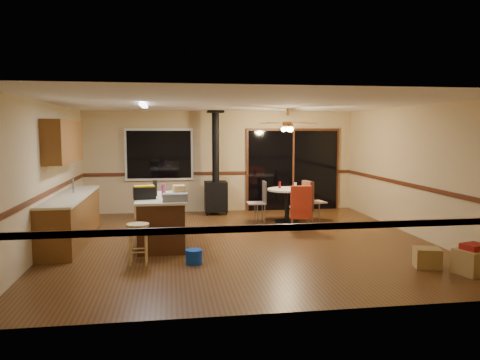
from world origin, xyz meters
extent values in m
plane|color=#4F2F16|center=(0.00, 0.00, 0.00)|extent=(7.00, 7.00, 0.00)
plane|color=silver|center=(0.00, 0.00, 2.60)|extent=(7.00, 7.00, 0.00)
plane|color=tan|center=(0.00, 3.50, 1.30)|extent=(7.00, 0.00, 7.00)
plane|color=tan|center=(0.00, -3.50, 1.30)|extent=(7.00, 0.00, 7.00)
plane|color=tan|center=(-3.50, 0.00, 1.30)|extent=(0.00, 7.00, 7.00)
plane|color=tan|center=(3.50, 0.00, 1.30)|extent=(0.00, 7.00, 7.00)
cube|color=black|center=(-1.60, 3.45, 1.50)|extent=(1.72, 0.10, 1.32)
cube|color=black|center=(1.90, 3.45, 1.05)|extent=(2.52, 0.10, 2.10)
cube|color=brown|center=(-3.20, 0.50, 0.43)|extent=(0.60, 3.00, 0.86)
cube|color=beige|center=(-3.20, 0.50, 0.88)|extent=(0.64, 3.04, 0.04)
cube|color=brown|center=(-3.33, 0.70, 1.90)|extent=(0.35, 2.00, 0.80)
cube|color=#442411|center=(-1.50, 0.00, 0.43)|extent=(0.80, 1.60, 0.86)
cube|color=beige|center=(-1.50, 0.00, 0.88)|extent=(0.88, 1.68, 0.04)
cube|color=black|center=(-0.20, 3.05, 0.46)|extent=(0.55, 0.50, 0.75)
cylinder|color=black|center=(-0.20, 3.05, 1.71)|extent=(0.18, 0.18, 1.77)
cylinder|color=brown|center=(1.31, 1.73, 2.25)|extent=(0.24, 0.24, 0.10)
cylinder|color=brown|center=(1.31, 1.73, 2.52)|extent=(0.05, 0.05, 0.16)
sphere|color=#FFD88C|center=(1.31, 1.73, 2.13)|extent=(0.16, 0.16, 0.16)
cube|color=white|center=(-1.80, 0.30, 2.56)|extent=(0.10, 1.20, 0.04)
cube|color=slate|center=(-1.26, -0.61, 0.97)|extent=(0.43, 0.25, 0.13)
cube|color=black|center=(-1.79, -0.26, 1.01)|extent=(0.41, 0.26, 0.21)
cube|color=gold|center=(-1.79, -0.26, 1.13)|extent=(0.38, 0.24, 0.03)
cube|color=#9C7D45|center=(-1.18, 0.10, 0.99)|extent=(0.24, 0.31, 0.19)
cylinder|color=black|center=(-1.61, 0.08, 1.05)|extent=(0.10, 0.10, 0.29)
cylinder|color=#D84C8C|center=(-1.46, -0.11, 1.02)|extent=(0.10, 0.10, 0.24)
cylinder|color=white|center=(-1.65, 0.70, 0.98)|extent=(0.07, 0.07, 0.17)
cylinder|color=tan|center=(-1.85, -1.23, 0.32)|extent=(0.41, 0.41, 0.65)
cylinder|color=#0D3CBA|center=(-0.98, -1.32, 0.11)|extent=(0.35, 0.35, 0.23)
cylinder|color=black|center=(1.31, 1.73, 0.02)|extent=(0.56, 0.56, 0.04)
cylinder|color=black|center=(1.31, 1.73, 0.39)|extent=(0.10, 0.10, 0.70)
cylinder|color=beige|center=(1.31, 1.73, 0.76)|extent=(0.91, 0.91, 0.04)
cylinder|color=#590C14|center=(1.16, 1.83, 0.86)|extent=(0.07, 0.07, 0.16)
cylinder|color=beige|center=(1.49, 1.68, 0.85)|extent=(0.07, 0.07, 0.15)
cube|color=tan|center=(0.61, 1.83, 0.45)|extent=(0.41, 0.41, 0.03)
cube|color=slate|center=(0.80, 1.83, 0.70)|extent=(0.04, 0.40, 0.50)
cube|color=tan|center=(1.41, 1.03, 0.45)|extent=(0.45, 0.45, 0.03)
cube|color=slate|center=(1.38, 0.84, 0.70)|extent=(0.40, 0.08, 0.50)
cube|color=#B52C14|center=(1.38, 0.82, 0.60)|extent=(0.45, 0.16, 0.70)
cube|color=tan|center=(2.01, 1.78, 0.45)|extent=(0.46, 0.46, 0.03)
cube|color=slate|center=(1.82, 1.75, 0.70)|extent=(0.10, 0.40, 0.50)
cube|color=#4C2C1C|center=(1.80, 1.74, 0.60)|extent=(0.18, 0.45, 0.70)
cube|color=#9C7D45|center=(-1.88, 2.80, 0.21)|extent=(0.64, 0.57, 0.43)
cube|color=#9C7D45|center=(3.05, -2.47, 0.18)|extent=(0.57, 0.52, 0.36)
cube|color=#9C7D45|center=(2.56, -2.07, 0.15)|extent=(0.45, 0.41, 0.30)
cube|color=maroon|center=(3.05, -2.47, 0.41)|extent=(0.38, 0.34, 0.09)
camera|label=1|loc=(-1.34, -8.58, 2.09)|focal=35.00mm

